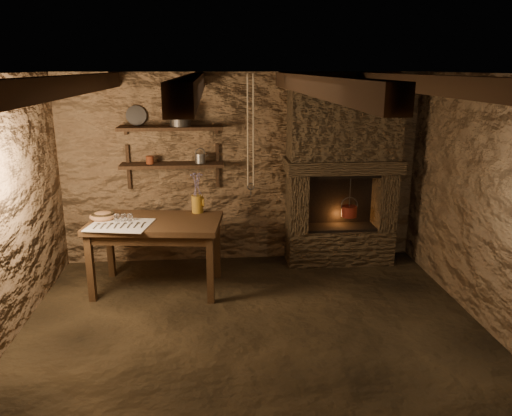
{
  "coord_description": "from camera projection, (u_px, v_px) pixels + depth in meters",
  "views": [
    {
      "loc": [
        -0.35,
        -4.22,
        2.46
      ],
      "look_at": [
        0.09,
        0.9,
        1.0
      ],
      "focal_mm": 35.0,
      "sensor_mm": 36.0,
      "label": 1
    }
  ],
  "objects": [
    {
      "name": "beam_mid_left",
      "position": [
        193.0,
        85.0,
        4.07
      ],
      "size": [
        0.14,
        3.95,
        0.16
      ],
      "primitive_type": "cube",
      "color": "black",
      "rests_on": "ceiling"
    },
    {
      "name": "beam_mid_right",
      "position": [
        314.0,
        85.0,
        4.16
      ],
      "size": [
        0.14,
        3.95,
        0.16
      ],
      "primitive_type": "cube",
      "color": "black",
      "rests_on": "ceiling"
    },
    {
      "name": "work_table",
      "position": [
        157.0,
        252.0,
        5.62
      ],
      "size": [
        1.52,
        0.98,
        0.82
      ],
      "rotation": [
        0.0,
        0.0,
        -0.12
      ],
      "color": "#322011",
      "rests_on": "floor"
    },
    {
      "name": "linen_cloth",
      "position": [
        120.0,
        225.0,
        5.34
      ],
      "size": [
        0.72,
        0.62,
        0.01
      ],
      "primitive_type": "cube",
      "rotation": [
        0.0,
        0.0,
        -0.19
      ],
      "color": "beige",
      "rests_on": "work_table"
    },
    {
      "name": "iron_stockpot",
      "position": [
        180.0,
        118.0,
        5.94
      ],
      "size": [
        0.29,
        0.29,
        0.19
      ],
      "primitive_type": "cylinder",
      "rotation": [
        0.0,
        0.0,
        -0.16
      ],
      "color": "#302E2B",
      "rests_on": "shelf_upper"
    },
    {
      "name": "right_wall",
      "position": [
        496.0,
        208.0,
        4.61
      ],
      "size": [
        0.04,
        4.0,
        2.4
      ],
      "primitive_type": "cube",
      "color": "brown",
      "rests_on": "floor"
    },
    {
      "name": "red_pot",
      "position": [
        349.0,
        211.0,
        6.32
      ],
      "size": [
        0.24,
        0.24,
        0.54
      ],
      "rotation": [
        0.0,
        0.0,
        0.3
      ],
      "color": "maroon",
      "rests_on": "hearth"
    },
    {
      "name": "tin_pan",
      "position": [
        136.0,
        116.0,
        5.98
      ],
      "size": [
        0.26,
        0.15,
        0.24
      ],
      "primitive_type": "cylinder",
      "rotation": [
        1.26,
        0.0,
        0.22
      ],
      "color": "gray",
      "rests_on": "shelf_upper"
    },
    {
      "name": "drinking_glasses",
      "position": [
        124.0,
        218.0,
        5.45
      ],
      "size": [
        0.21,
        0.06,
        0.08
      ],
      "primitive_type": null,
      "color": "white",
      "rests_on": "linen_cloth"
    },
    {
      "name": "hearth",
      "position": [
        342.0,
        169.0,
        6.21
      ],
      "size": [
        1.43,
        0.51,
        2.3
      ],
      "color": "#34271A",
      "rests_on": "floor"
    },
    {
      "name": "floor",
      "position": [
        254.0,
        334.0,
        4.75
      ],
      "size": [
        4.5,
        4.5,
        0.0
      ],
      "primitive_type": "plane",
      "color": "black",
      "rests_on": "ground"
    },
    {
      "name": "shelf_lower",
      "position": [
        172.0,
        165.0,
        6.08
      ],
      "size": [
        1.25,
        0.3,
        0.04
      ],
      "primitive_type": "cube",
      "color": "black",
      "rests_on": "back_wall"
    },
    {
      "name": "pewter_cutlery_row",
      "position": [
        120.0,
        225.0,
        5.32
      ],
      "size": [
        0.56,
        0.3,
        0.01
      ],
      "primitive_type": null,
      "rotation": [
        0.0,
        0.0,
        -0.19
      ],
      "color": "gray",
      "rests_on": "linen_cloth"
    },
    {
      "name": "ceiling",
      "position": [
        254.0,
        74.0,
        4.09
      ],
      "size": [
        4.5,
        4.0,
        0.04
      ],
      "primitive_type": "cube",
      "color": "black",
      "rests_on": "back_wall"
    },
    {
      "name": "stoneware_jug",
      "position": [
        197.0,
        196.0,
        5.77
      ],
      "size": [
        0.16,
        0.16,
        0.47
      ],
      "rotation": [
        0.0,
        0.0,
        0.24
      ],
      "color": "#AC7B21",
      "rests_on": "work_table"
    },
    {
      "name": "small_kettle",
      "position": [
        200.0,
        158.0,
        6.09
      ],
      "size": [
        0.21,
        0.18,
        0.18
      ],
      "primitive_type": null,
      "rotation": [
        0.0,
        0.0,
        -0.42
      ],
      "color": "gray",
      "rests_on": "shelf_lower"
    },
    {
      "name": "shelf_upper",
      "position": [
        171.0,
        128.0,
        5.96
      ],
      "size": [
        1.25,
        0.3,
        0.04
      ],
      "primitive_type": "cube",
      "color": "black",
      "rests_on": "back_wall"
    },
    {
      "name": "back_wall",
      "position": [
        241.0,
        169.0,
        6.33
      ],
      "size": [
        4.5,
        0.04,
        2.4
      ],
      "primitive_type": "cube",
      "color": "brown",
      "rests_on": "floor"
    },
    {
      "name": "front_wall",
      "position": [
        287.0,
        326.0,
        2.5
      ],
      "size": [
        4.5,
        0.04,
        2.4
      ],
      "primitive_type": "cube",
      "color": "brown",
      "rests_on": "floor"
    },
    {
      "name": "rusty_tin",
      "position": [
        150.0,
        160.0,
        6.04
      ],
      "size": [
        0.11,
        0.11,
        0.1
      ],
      "primitive_type": "cylinder",
      "rotation": [
        0.0,
        0.0,
        -0.23
      ],
      "color": "#5D2512",
      "rests_on": "shelf_lower"
    },
    {
      "name": "hanging_ropes",
      "position": [
        251.0,
        131.0,
        5.26
      ],
      "size": [
        0.08,
        0.08,
        1.2
      ],
      "primitive_type": null,
      "color": "beige",
      "rests_on": "ceiling"
    },
    {
      "name": "beam_far_right",
      "position": [
        430.0,
        84.0,
        4.24
      ],
      "size": [
        0.14,
        3.95,
        0.16
      ],
      "primitive_type": "cube",
      "color": "black",
      "rests_on": "ceiling"
    },
    {
      "name": "beam_far_left",
      "position": [
        67.0,
        86.0,
        3.99
      ],
      "size": [
        0.14,
        3.95,
        0.16
      ],
      "primitive_type": "cube",
      "color": "black",
      "rests_on": "ceiling"
    },
    {
      "name": "wooden_bowl",
      "position": [
        103.0,
        216.0,
        5.55
      ],
      "size": [
        0.33,
        0.33,
        0.11
      ],
      "primitive_type": "ellipsoid",
      "rotation": [
        0.0,
        0.0,
        0.13
      ],
      "color": "#90623E",
      "rests_on": "work_table"
    }
  ]
}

